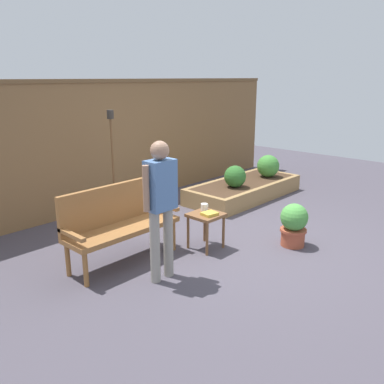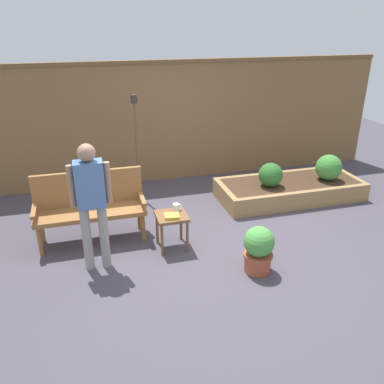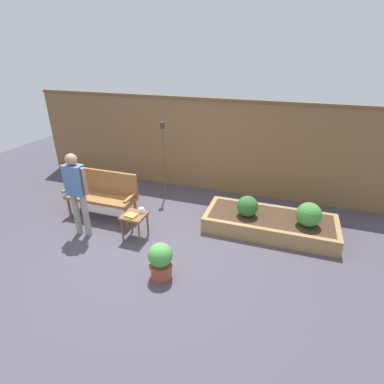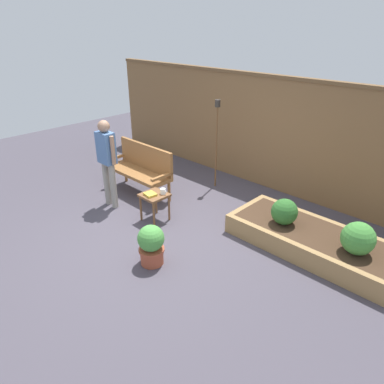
% 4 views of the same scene
% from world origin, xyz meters
% --- Properties ---
extents(ground_plane, '(14.00, 14.00, 0.00)m').
position_xyz_m(ground_plane, '(0.00, 0.00, 0.00)').
color(ground_plane, '#47424C').
extents(fence_back, '(8.40, 0.14, 2.16)m').
position_xyz_m(fence_back, '(0.00, 2.60, 1.09)').
color(fence_back, brown).
rests_on(fence_back, ground_plane).
extents(garden_bench, '(1.44, 0.48, 0.94)m').
position_xyz_m(garden_bench, '(-1.40, 0.68, 0.54)').
color(garden_bench, '#936033').
rests_on(garden_bench, ground_plane).
extents(side_table, '(0.40, 0.40, 0.48)m').
position_xyz_m(side_table, '(-0.40, 0.13, 0.40)').
color(side_table, brown).
rests_on(side_table, ground_plane).
extents(cup_on_table, '(0.13, 0.09, 0.09)m').
position_xyz_m(cup_on_table, '(-0.31, 0.24, 0.53)').
color(cup_on_table, white).
rests_on(cup_on_table, side_table).
extents(book_on_table, '(0.21, 0.19, 0.04)m').
position_xyz_m(book_on_table, '(-0.41, 0.06, 0.50)').
color(book_on_table, gold).
rests_on(book_on_table, side_table).
extents(potted_boxwood, '(0.36, 0.36, 0.58)m').
position_xyz_m(potted_boxwood, '(0.46, -0.67, 0.31)').
color(potted_boxwood, '#A84C33').
rests_on(potted_boxwood, ground_plane).
extents(raised_planter_bed, '(2.40, 1.00, 0.30)m').
position_xyz_m(raised_planter_bed, '(1.87, 1.16, 0.15)').
color(raised_planter_bed, '#997547').
rests_on(raised_planter_bed, ground_plane).
extents(shrub_near_bench, '(0.39, 0.39, 0.39)m').
position_xyz_m(shrub_near_bench, '(1.44, 1.06, 0.49)').
color(shrub_near_bench, brown).
rests_on(shrub_near_bench, raised_planter_bed).
extents(shrub_far_corner, '(0.43, 0.43, 0.43)m').
position_xyz_m(shrub_far_corner, '(2.50, 1.06, 0.52)').
color(shrub_far_corner, brown).
rests_on(shrub_far_corner, raised_planter_bed).
extents(tiki_torch, '(0.10, 0.10, 1.72)m').
position_xyz_m(tiki_torch, '(-0.57, 1.87, 1.18)').
color(tiki_torch, brown).
rests_on(tiki_torch, ground_plane).
extents(person_by_bench, '(0.47, 0.20, 1.56)m').
position_xyz_m(person_by_bench, '(-1.37, -0.07, 0.93)').
color(person_by_bench, gray).
rests_on(person_by_bench, ground_plane).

